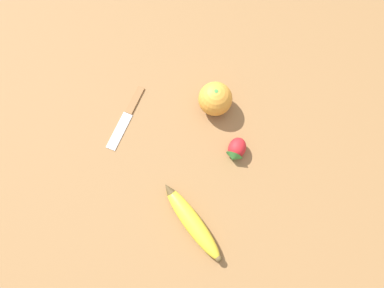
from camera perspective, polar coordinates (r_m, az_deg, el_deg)
The scene contains 5 objects.
ground_plane at distance 0.82m, azimuth 0.60°, elevation -3.44°, with size 3.00×3.00×0.00m, color olive.
banana at distance 0.77m, azimuth -0.03°, elevation -11.77°, with size 0.18×0.10×0.04m.
orange at distance 0.83m, azimuth 3.56°, elevation 6.88°, with size 0.08×0.08×0.08m.
strawberry at distance 0.81m, azimuth 6.78°, elevation -0.85°, with size 0.06×0.06×0.04m.
paring_knife at distance 0.87m, azimuth -9.82°, elevation 4.42°, with size 0.14×0.11×0.01m.
Camera 1 is at (-0.21, 0.06, 0.79)m, focal length 35.00 mm.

